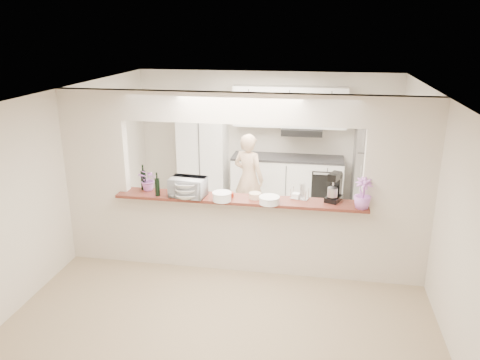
% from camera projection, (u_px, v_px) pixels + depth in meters
% --- Properties ---
extents(floor, '(6.00, 6.00, 0.00)m').
position_uv_depth(floor, '(240.00, 268.00, 6.70)').
color(floor, tan).
rests_on(floor, ground).
extents(tile_overlay, '(5.00, 2.90, 0.01)m').
position_uv_depth(tile_overlay, '(255.00, 225.00, 8.15)').
color(tile_overlay, beige).
rests_on(tile_overlay, floor).
extents(partition, '(5.00, 0.15, 2.50)m').
position_uv_depth(partition, '(240.00, 169.00, 6.23)').
color(partition, beige).
rests_on(partition, floor).
extents(bar_counter, '(3.40, 0.38, 1.09)m').
position_uv_depth(bar_counter, '(240.00, 231.00, 6.51)').
color(bar_counter, beige).
rests_on(bar_counter, floor).
extents(kitchen_cabinets, '(3.15, 0.62, 2.25)m').
position_uv_depth(kitchen_cabinets, '(255.00, 153.00, 8.97)').
color(kitchen_cabinets, white).
rests_on(kitchen_cabinets, floor).
extents(refrigerator, '(0.75, 0.70, 1.70)m').
position_uv_depth(refrigerator, '(374.00, 166.00, 8.58)').
color(refrigerator, '#A2A2A6').
rests_on(refrigerator, floor).
extents(flower_left, '(0.34, 0.31, 0.31)m').
position_uv_depth(flower_left, '(149.00, 180.00, 6.57)').
color(flower_left, '#E77ADF').
rests_on(flower_left, bar_counter).
extents(wine_bottle_a, '(0.07, 0.07, 0.36)m').
position_uv_depth(wine_bottle_a, '(143.00, 180.00, 6.60)').
color(wine_bottle_a, black).
rests_on(wine_bottle_a, bar_counter).
extents(wine_bottle_b, '(0.07, 0.07, 0.33)m').
position_uv_depth(wine_bottle_b, '(157.00, 187.00, 6.36)').
color(wine_bottle_b, black).
rests_on(wine_bottle_b, bar_counter).
extents(toaster_oven, '(0.50, 0.36, 0.26)m').
position_uv_depth(toaster_oven, '(188.00, 187.00, 6.33)').
color(toaster_oven, silver).
rests_on(toaster_oven, bar_counter).
extents(serving_bowls, '(0.34, 0.34, 0.22)m').
position_uv_depth(serving_bowls, '(187.00, 190.00, 6.27)').
color(serving_bowls, white).
rests_on(serving_bowls, bar_counter).
extents(plate_stack_a, '(0.25, 0.25, 0.12)m').
position_uv_depth(plate_stack_a, '(222.00, 196.00, 6.19)').
color(plate_stack_a, white).
rests_on(plate_stack_a, bar_counter).
extents(plate_stack_b, '(0.27, 0.27, 0.10)m').
position_uv_depth(plate_stack_b, '(269.00, 200.00, 6.09)').
color(plate_stack_b, white).
rests_on(plate_stack_b, bar_counter).
extents(red_bowl, '(0.13, 0.13, 0.06)m').
position_uv_depth(red_bowl, '(229.00, 195.00, 6.34)').
color(red_bowl, maroon).
rests_on(red_bowl, bar_counter).
extents(tan_bowl, '(0.17, 0.17, 0.08)m').
position_uv_depth(tan_bowl, '(255.00, 196.00, 6.28)').
color(tan_bowl, '#C9AF8E').
rests_on(tan_bowl, bar_counter).
extents(utensil_caddy, '(0.26, 0.19, 0.22)m').
position_uv_depth(utensil_caddy, '(300.00, 193.00, 6.24)').
color(utensil_caddy, silver).
rests_on(utensil_caddy, bar_counter).
extents(stand_mixer, '(0.26, 0.31, 0.39)m').
position_uv_depth(stand_mixer, '(335.00, 188.00, 6.16)').
color(stand_mixer, black).
rests_on(stand_mixer, bar_counter).
extents(flower_right, '(0.27, 0.27, 0.40)m').
position_uv_depth(flower_right, '(363.00, 193.00, 5.89)').
color(flower_right, '#A062B6').
rests_on(flower_right, bar_counter).
extents(person, '(0.68, 0.58, 1.58)m').
position_uv_depth(person, '(249.00, 179.00, 8.07)').
color(person, '#D9B28D').
rests_on(person, floor).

